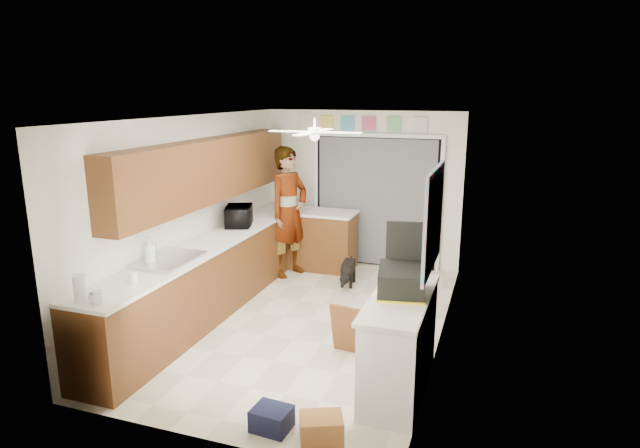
% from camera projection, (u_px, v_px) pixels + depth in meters
% --- Properties ---
extents(floor, '(5.00, 5.00, 0.00)m').
position_uv_depth(floor, '(310.00, 320.00, 6.69)').
color(floor, beige).
rests_on(floor, ground).
extents(ceiling, '(5.00, 5.00, 0.00)m').
position_uv_depth(ceiling, '(309.00, 117.00, 6.09)').
color(ceiling, white).
rests_on(ceiling, ground).
extents(wall_back, '(3.20, 0.00, 3.20)m').
position_uv_depth(wall_back, '(362.00, 189.00, 8.69)').
color(wall_back, white).
rests_on(wall_back, ground).
extents(wall_front, '(3.20, 0.00, 3.20)m').
position_uv_depth(wall_front, '(197.00, 297.00, 4.10)').
color(wall_front, white).
rests_on(wall_front, ground).
extents(wall_left, '(0.00, 5.00, 5.00)m').
position_uv_depth(wall_left, '(193.00, 214.00, 6.90)').
color(wall_left, white).
rests_on(wall_left, ground).
extents(wall_right, '(0.00, 5.00, 5.00)m').
position_uv_depth(wall_right, '(445.00, 235.00, 5.89)').
color(wall_right, white).
rests_on(wall_right, ground).
extents(left_base_cabinets, '(0.60, 4.80, 0.90)m').
position_uv_depth(left_base_cabinets, '(216.00, 275.00, 6.99)').
color(left_base_cabinets, '#5C3216').
rests_on(left_base_cabinets, floor).
extents(left_countertop, '(0.62, 4.80, 0.04)m').
position_uv_depth(left_countertop, '(215.00, 241.00, 6.88)').
color(left_countertop, white).
rests_on(left_countertop, left_base_cabinets).
extents(upper_cabinets, '(0.32, 4.00, 0.80)m').
position_uv_depth(upper_cabinets, '(210.00, 170.00, 6.90)').
color(upper_cabinets, '#5C3216').
rests_on(upper_cabinets, wall_left).
extents(sink_basin, '(0.50, 0.76, 0.06)m').
position_uv_depth(sink_basin, '(170.00, 260.00, 5.95)').
color(sink_basin, silver).
rests_on(sink_basin, left_countertop).
extents(faucet, '(0.03, 0.03, 0.22)m').
position_uv_depth(faucet, '(155.00, 251.00, 5.99)').
color(faucet, silver).
rests_on(faucet, left_countertop).
extents(peninsula_base, '(1.00, 0.60, 0.90)m').
position_uv_depth(peninsula_base, '(323.00, 241.00, 8.58)').
color(peninsula_base, '#5C3216').
rests_on(peninsula_base, floor).
extents(peninsula_top, '(1.04, 0.64, 0.04)m').
position_uv_depth(peninsula_top, '(323.00, 213.00, 8.47)').
color(peninsula_top, white).
rests_on(peninsula_top, peninsula_base).
extents(back_opening_recess, '(2.00, 0.06, 2.10)m').
position_uv_depth(back_opening_recess, '(376.00, 202.00, 8.63)').
color(back_opening_recess, black).
rests_on(back_opening_recess, wall_back).
extents(curtain_panel, '(1.90, 0.03, 2.05)m').
position_uv_depth(curtain_panel, '(376.00, 203.00, 8.59)').
color(curtain_panel, slate).
rests_on(curtain_panel, wall_back).
extents(door_trim_left, '(0.06, 0.04, 2.10)m').
position_uv_depth(door_trim_left, '(316.00, 198.00, 8.92)').
color(door_trim_left, white).
rests_on(door_trim_left, wall_back).
extents(door_trim_right, '(0.06, 0.04, 2.10)m').
position_uv_depth(door_trim_right, '(440.00, 207.00, 8.28)').
color(door_trim_right, white).
rests_on(door_trim_right, wall_back).
extents(door_trim_head, '(2.10, 0.04, 0.06)m').
position_uv_depth(door_trim_head, '(377.00, 135.00, 8.34)').
color(door_trim_head, white).
rests_on(door_trim_head, wall_back).
extents(header_frame_0, '(0.22, 0.02, 0.22)m').
position_uv_depth(header_frame_0, '(327.00, 123.00, 8.60)').
color(header_frame_0, '#F0DB50').
rests_on(header_frame_0, wall_back).
extents(header_frame_1, '(0.22, 0.02, 0.22)m').
position_uv_depth(header_frame_1, '(347.00, 123.00, 8.49)').
color(header_frame_1, '#4AA1C6').
rests_on(header_frame_1, wall_back).
extents(header_frame_2, '(0.22, 0.02, 0.22)m').
position_uv_depth(header_frame_2, '(369.00, 123.00, 8.38)').
color(header_frame_2, '#C84B70').
rests_on(header_frame_2, wall_back).
extents(header_frame_3, '(0.22, 0.02, 0.22)m').
position_uv_depth(header_frame_3, '(394.00, 124.00, 8.25)').
color(header_frame_3, '#66B46F').
rests_on(header_frame_3, wall_back).
extents(header_frame_4, '(0.22, 0.02, 0.22)m').
position_uv_depth(header_frame_4, '(420.00, 124.00, 8.12)').
color(header_frame_4, silver).
rests_on(header_frame_4, wall_back).
extents(route66_sign, '(0.22, 0.02, 0.26)m').
position_uv_depth(route66_sign, '(306.00, 122.00, 8.71)').
color(route66_sign, silver).
rests_on(route66_sign, wall_back).
extents(right_counter_base, '(0.50, 1.40, 0.90)m').
position_uv_depth(right_counter_base, '(400.00, 345.00, 5.06)').
color(right_counter_base, white).
rests_on(right_counter_base, floor).
extents(right_counter_top, '(0.54, 1.44, 0.04)m').
position_uv_depth(right_counter_top, '(401.00, 299.00, 4.95)').
color(right_counter_top, white).
rests_on(right_counter_top, right_counter_base).
extents(abstract_painting, '(0.03, 1.15, 0.95)m').
position_uv_depth(abstract_painting, '(434.00, 219.00, 4.88)').
color(abstract_painting, '#DF526F').
rests_on(abstract_painting, wall_right).
extents(ceiling_fan, '(1.14, 1.14, 0.24)m').
position_uv_depth(ceiling_fan, '(315.00, 132.00, 6.32)').
color(ceiling_fan, white).
rests_on(ceiling_fan, ceiling).
extents(microwave, '(0.51, 0.60, 0.28)m').
position_uv_depth(microwave, '(239.00, 216.00, 7.53)').
color(microwave, black).
rests_on(microwave, left_countertop).
extents(soap_bottle, '(0.14, 0.14, 0.32)m').
position_uv_depth(soap_bottle, '(150.00, 251.00, 5.82)').
color(soap_bottle, silver).
rests_on(soap_bottle, left_countertop).
extents(cup, '(0.17, 0.17, 0.10)m').
position_uv_depth(cup, '(96.00, 298.00, 4.77)').
color(cup, white).
rests_on(cup, left_countertop).
extents(jar_a, '(0.11, 0.11, 0.12)m').
position_uv_depth(jar_a, '(98.00, 297.00, 4.76)').
color(jar_a, silver).
rests_on(jar_a, left_countertop).
extents(jar_b, '(0.10, 0.10, 0.12)m').
position_uv_depth(jar_b, '(133.00, 277.00, 5.27)').
color(jar_b, silver).
rests_on(jar_b, left_countertop).
extents(paper_towel_roll, '(0.12, 0.12, 0.25)m').
position_uv_depth(paper_towel_roll, '(80.00, 288.00, 4.81)').
color(paper_towel_roll, white).
rests_on(paper_towel_roll, left_countertop).
extents(suitcase, '(0.51, 0.62, 0.24)m').
position_uv_depth(suitcase, '(401.00, 280.00, 5.01)').
color(suitcase, black).
rests_on(suitcase, right_counter_top).
extents(suitcase_rim, '(0.53, 0.65, 0.02)m').
position_uv_depth(suitcase_rim, '(401.00, 291.00, 5.04)').
color(suitcase_rim, yellow).
rests_on(suitcase_rim, suitcase).
extents(suitcase_lid, '(0.42, 0.10, 0.50)m').
position_uv_depth(suitcase_lid, '(407.00, 247.00, 5.22)').
color(suitcase_lid, black).
rests_on(suitcase_lid, suitcase).
extents(cardboard_box, '(0.42, 0.38, 0.22)m').
position_uv_depth(cardboard_box, '(321.00, 429.00, 4.36)').
color(cardboard_box, '#C5723E').
rests_on(cardboard_box, floor).
extents(navy_crate, '(0.34, 0.29, 0.19)m').
position_uv_depth(navy_crate, '(272.00, 419.00, 4.51)').
color(navy_crate, black).
rests_on(navy_crate, floor).
extents(cabinet_door_panel, '(0.40, 0.20, 0.57)m').
position_uv_depth(cabinet_door_panel, '(348.00, 330.00, 5.76)').
color(cabinet_door_panel, '#5C3216').
rests_on(cabinet_door_panel, floor).
extents(man, '(0.72, 0.85, 2.00)m').
position_uv_depth(man, '(289.00, 212.00, 8.16)').
color(man, white).
rests_on(man, floor).
extents(dog, '(0.27, 0.54, 0.41)m').
position_uv_depth(dog, '(348.00, 272.00, 7.87)').
color(dog, black).
rests_on(dog, floor).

